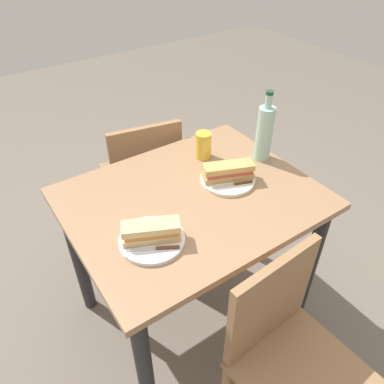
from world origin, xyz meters
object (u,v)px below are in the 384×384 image
(chair_far, at_px, (286,349))
(beer_glass, at_px, (203,145))
(dining_table, at_px, (192,221))
(chair_near, at_px, (144,177))
(knife_near, at_px, (156,248))
(baguette_sandwich_far, at_px, (228,171))
(baguette_sandwich_near, at_px, (151,231))
(plate_far, at_px, (228,179))
(water_bottle, at_px, (264,132))
(plate_near, at_px, (152,240))
(knife_far, at_px, (234,184))

(chair_far, height_order, beer_glass, beer_glass)
(dining_table, distance_m, chair_far, 0.61)
(dining_table, relative_size, chair_near, 1.16)
(dining_table, xyz_separation_m, knife_near, (0.27, 0.18, 0.16))
(knife_near, distance_m, baguette_sandwich_far, 0.49)
(knife_near, xyz_separation_m, baguette_sandwich_far, (-0.45, -0.18, 0.03))
(baguette_sandwich_near, height_order, baguette_sandwich_far, same)
(knife_near, bearing_deg, plate_far, -158.25)
(knife_near, distance_m, plate_far, 0.49)
(chair_near, height_order, baguette_sandwich_near, baguette_sandwich_near)
(water_bottle, bearing_deg, beer_glass, -36.16)
(dining_table, relative_size, water_bottle, 3.03)
(chair_near, bearing_deg, knife_near, 65.98)
(dining_table, relative_size, beer_glass, 7.99)
(dining_table, height_order, plate_near, plate_near)
(plate_far, distance_m, water_bottle, 0.27)
(plate_far, distance_m, baguette_sandwich_far, 0.04)
(plate_far, height_order, beer_glass, beer_glass)
(baguette_sandwich_near, bearing_deg, chair_near, -114.75)
(plate_far, bearing_deg, knife_near, 21.75)
(dining_table, distance_m, baguette_sandwich_near, 0.34)
(water_bottle, bearing_deg, plate_far, 12.62)
(baguette_sandwich_near, bearing_deg, plate_near, 0.00)
(plate_far, xyz_separation_m, beer_glass, (-0.02, -0.21, 0.05))
(dining_table, relative_size, chair_far, 1.16)
(baguette_sandwich_far, xyz_separation_m, knife_far, (0.01, 0.05, -0.03))
(dining_table, xyz_separation_m, water_bottle, (-0.42, -0.05, 0.27))
(plate_near, distance_m, baguette_sandwich_far, 0.46)
(plate_near, distance_m, knife_near, 0.06)
(water_bottle, xyz_separation_m, beer_glass, (0.22, -0.16, -0.07))
(baguette_sandwich_near, xyz_separation_m, knife_near, (0.01, 0.05, -0.03))
(baguette_sandwich_far, bearing_deg, plate_near, 16.17)
(water_bottle, bearing_deg, baguette_sandwich_far, 12.62)
(plate_far, height_order, water_bottle, water_bottle)
(chair_far, bearing_deg, plate_near, -61.21)
(baguette_sandwich_far, height_order, beer_glass, beer_glass)
(chair_far, height_order, knife_near, chair_far)
(knife_near, relative_size, plate_far, 0.69)
(chair_far, xyz_separation_m, knife_near, (0.26, -0.41, 0.31))
(beer_glass, bearing_deg, dining_table, 45.54)
(chair_near, xyz_separation_m, plate_far, (-0.11, 0.59, 0.30))
(knife_near, bearing_deg, chair_near, -114.02)
(beer_glass, bearing_deg, plate_near, 36.20)
(chair_near, bearing_deg, dining_table, 82.81)
(baguette_sandwich_near, bearing_deg, water_bottle, -165.06)
(plate_far, bearing_deg, dining_table, -0.59)
(baguette_sandwich_near, height_order, plate_far, baguette_sandwich_near)
(plate_near, bearing_deg, knife_far, -170.10)
(chair_near, relative_size, water_bottle, 2.61)
(baguette_sandwich_near, height_order, water_bottle, water_bottle)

